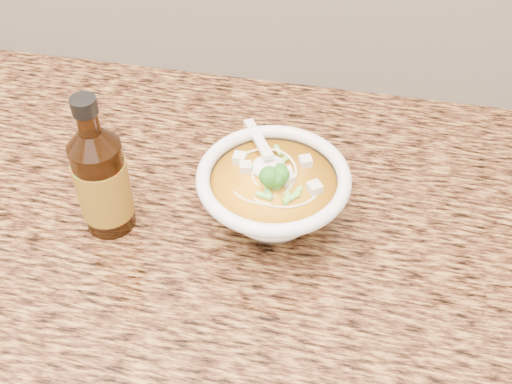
# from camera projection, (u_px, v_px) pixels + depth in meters

# --- Properties ---
(counter_slab) EXTENTS (4.00, 0.68, 0.04)m
(counter_slab) POSITION_uv_depth(u_px,v_px,m) (71.00, 219.00, 0.79)
(counter_slab) COLOR olive
(counter_slab) RESTS_ON cabinet
(soup_bowl) EXTENTS (0.17, 0.19, 0.10)m
(soup_bowl) POSITION_uv_depth(u_px,v_px,m) (273.00, 197.00, 0.74)
(soup_bowl) COLOR white
(soup_bowl) RESTS_ON counter_slab
(hot_sauce_bottle) EXTENTS (0.07, 0.07, 0.18)m
(hot_sauce_bottle) POSITION_uv_depth(u_px,v_px,m) (102.00, 181.00, 0.71)
(hot_sauce_bottle) COLOR #311706
(hot_sauce_bottle) RESTS_ON counter_slab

